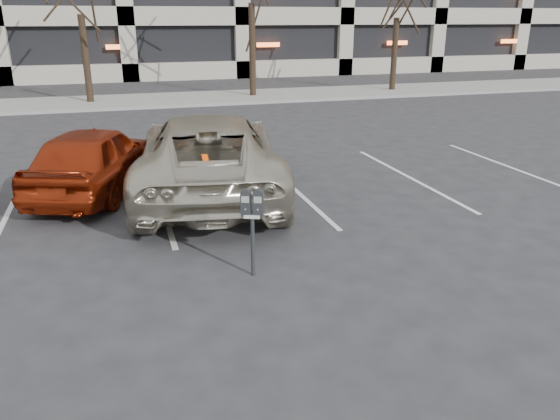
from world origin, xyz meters
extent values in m
plane|color=#28282B|center=(0.00, 0.00, 0.00)|extent=(140.00, 140.00, 0.00)
cube|color=gray|center=(0.00, 16.00, 0.06)|extent=(80.00, 4.00, 0.12)
cube|color=silver|center=(-4.20, 2.30, 0.01)|extent=(0.10, 5.20, 0.00)
cube|color=silver|center=(-1.40, 2.30, 0.01)|extent=(0.10, 5.20, 0.00)
cube|color=silver|center=(1.40, 2.30, 0.01)|extent=(0.10, 5.20, 0.00)
cube|color=silver|center=(4.20, 2.30, 0.01)|extent=(0.10, 5.20, 0.00)
cube|color=silver|center=(7.00, 2.30, 0.01)|extent=(0.10, 5.20, 0.00)
cylinder|color=black|center=(-3.00, 16.00, 1.78)|extent=(0.28, 0.28, 3.56)
cylinder|color=black|center=(4.00, 16.00, 2.01)|extent=(0.28, 0.28, 4.02)
cylinder|color=black|center=(11.00, 16.00, 1.71)|extent=(0.28, 0.28, 3.42)
cylinder|color=black|center=(-0.44, -1.50, 0.45)|extent=(0.06, 0.06, 0.90)
cube|color=black|center=(-0.44, -1.50, 0.92)|extent=(0.32, 0.20, 0.06)
cube|color=silver|center=(-0.47, -1.55, 0.90)|extent=(0.21, 0.09, 0.05)
cube|color=gray|center=(-0.55, -1.52, 1.15)|extent=(0.10, 0.05, 0.09)
cube|color=gray|center=(-0.39, -1.59, 1.15)|extent=(0.10, 0.05, 0.09)
imported|color=beige|center=(-0.36, 2.46, 0.83)|extent=(3.67, 6.33, 1.66)
cube|color=#F24705|center=(-0.71, 1.42, 1.66)|extent=(0.10, 0.20, 0.01)
imported|color=maroon|center=(-2.61, 3.23, 0.71)|extent=(3.00, 4.49, 1.42)
camera|label=1|loc=(-2.12, -8.31, 3.47)|focal=35.00mm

